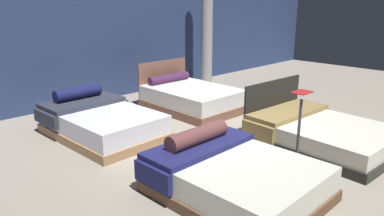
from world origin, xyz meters
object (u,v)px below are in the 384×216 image
Objects in this scene: bed_1 at (320,132)px; bed_2 at (101,121)px; bed_0 at (233,176)px; support_pillar at (207,23)px; price_sign at (298,142)px; bed_3 at (191,98)px.

bed_1 is 3.78m from bed_2.
support_pillar reaches higher than bed_0.
bed_1 reaches higher than bed_2.
support_pillar reaches higher than bed_2.
price_sign is (-1.18, -0.26, 0.24)m from bed_1.
bed_1 is 0.64× the size of support_pillar.
bed_0 is 1.15m from price_sign.
price_sign is (1.17, -3.21, 0.20)m from bed_2.
bed_0 is 0.90× the size of bed_2.
support_pillar is at bearing 15.99° from bed_2.
price_sign is at bearing -123.12° from support_pillar.
bed_3 is 1.79× the size of price_sign.
bed_2 is at bearing 131.84° from bed_1.
bed_3 reaches higher than bed_0.
price_sign reaches higher than bed_0.
bed_1 is at bearing -0.18° from bed_0.
bed_0 is at bearing -176.26° from bed_1.
bed_2 is 0.63× the size of support_pillar.
bed_0 is 3.76m from bed_3.
bed_1 is 1.93× the size of price_sign.
price_sign reaches higher than bed_2.
bed_1 is (2.29, 0.02, -0.03)m from bed_0.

